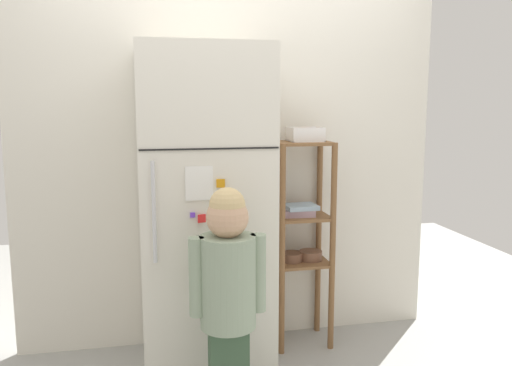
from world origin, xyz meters
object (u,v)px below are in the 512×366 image
refrigerator (205,211)px  child_standing (228,281)px  fruit_bin (305,135)px  pantry_shelf_unit (301,230)px

refrigerator → child_standing: size_ratio=1.61×
fruit_bin → pantry_shelf_unit: bearing=-145.3°
pantry_shelf_unit → fruit_bin: fruit_bin is taller
refrigerator → child_standing: 0.59m
child_standing → pantry_shelf_unit: (0.57, 0.70, 0.05)m
child_standing → pantry_shelf_unit: bearing=51.0°
pantry_shelf_unit → fruit_bin: bearing=34.7°
refrigerator → child_standing: bearing=-85.4°
refrigerator → pantry_shelf_unit: (0.61, 0.16, -0.18)m
refrigerator → fruit_bin: size_ratio=9.17×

